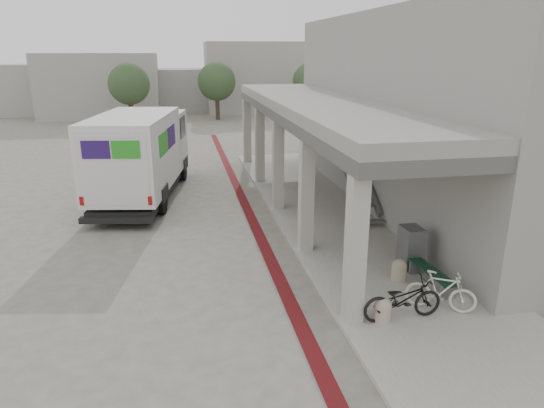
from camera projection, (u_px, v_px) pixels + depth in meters
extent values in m
plane|color=#645E56|center=(236.00, 265.00, 13.41)|extent=(120.00, 120.00, 0.00)
cube|color=#5B1215|center=(260.00, 236.00, 15.46)|extent=(0.35, 40.00, 0.01)
cube|color=gray|center=(372.00, 252.00, 14.11)|extent=(4.40, 28.00, 0.12)
cube|color=gray|center=(417.00, 112.00, 17.89)|extent=(4.30, 17.00, 7.00)
cube|color=#524F4D|center=(319.00, 114.00, 17.22)|extent=(3.40, 16.90, 0.35)
cube|color=gray|center=(320.00, 104.00, 17.11)|extent=(3.40, 16.90, 0.35)
cube|color=gray|center=(100.00, 85.00, 42.99)|extent=(10.00, 6.00, 5.50)
cube|color=gray|center=(180.00, 90.00, 48.21)|extent=(8.00, 6.00, 4.00)
cube|color=gray|center=(253.00, 77.00, 47.22)|extent=(9.00, 6.00, 6.50)
cube|color=gray|center=(38.00, 90.00, 44.87)|extent=(7.00, 5.00, 4.50)
cylinder|color=#38281C|center=(131.00, 110.00, 38.37)|extent=(0.36, 0.36, 2.40)
sphere|color=#294025|center=(129.00, 84.00, 37.77)|extent=(3.20, 3.20, 3.20)
cylinder|color=#38281C|center=(217.00, 106.00, 41.50)|extent=(0.36, 0.36, 2.40)
sphere|color=#294025|center=(217.00, 82.00, 40.90)|extent=(3.20, 3.20, 3.20)
cylinder|color=#38281C|center=(311.00, 105.00, 42.00)|extent=(0.36, 0.36, 2.40)
sphere|color=#294025|center=(311.00, 81.00, 41.40)|extent=(3.20, 3.20, 3.20)
cube|color=black|center=(144.00, 187.00, 19.45)|extent=(3.43, 7.64, 0.32)
cube|color=silver|center=(135.00, 152.00, 18.05)|extent=(3.42, 5.83, 2.74)
cube|color=silver|center=(155.00, 139.00, 21.57)|extent=(2.83, 2.40, 2.42)
cube|color=silver|center=(162.00, 154.00, 22.89)|extent=(2.39, 1.02, 0.84)
cube|color=black|center=(158.00, 124.00, 22.20)|extent=(2.37, 0.90, 1.11)
cube|color=black|center=(117.00, 220.00, 15.85)|extent=(2.43, 0.67, 0.19)
cube|color=#281256|center=(105.00, 136.00, 18.59)|extent=(0.27, 1.46, 0.79)
cube|color=#259420|center=(91.00, 144.00, 17.09)|extent=(0.27, 1.46, 0.79)
cube|color=#281256|center=(95.00, 150.00, 15.21)|extent=(0.89, 0.18, 0.58)
cube|color=#259420|center=(126.00, 150.00, 15.23)|extent=(0.89, 0.18, 0.58)
cylinder|color=black|center=(133.00, 170.00, 22.03)|extent=(0.45, 0.98, 0.95)
cylinder|color=black|center=(182.00, 170.00, 22.07)|extent=(0.45, 0.98, 0.95)
cylinder|color=black|center=(99.00, 202.00, 17.41)|extent=(0.45, 0.98, 0.95)
cylinder|color=black|center=(161.00, 202.00, 17.45)|extent=(0.45, 0.98, 0.95)
cube|color=slate|center=(448.00, 292.00, 11.27)|extent=(0.36, 0.10, 0.36)
cube|color=slate|center=(416.00, 267.00, 12.56)|extent=(0.36, 0.10, 0.36)
cube|color=#103020|center=(427.00, 272.00, 11.82)|extent=(0.23, 1.69, 0.04)
cube|color=#103020|center=(432.00, 272.00, 11.85)|extent=(0.23, 1.69, 0.04)
cube|color=#103020|center=(436.00, 271.00, 11.89)|extent=(0.23, 1.69, 0.04)
cylinder|color=tan|center=(382.00, 313.00, 10.34)|extent=(0.37, 0.37, 0.37)
sphere|color=tan|center=(383.00, 305.00, 10.28)|extent=(0.37, 0.37, 0.37)
cylinder|color=gray|center=(399.00, 273.00, 12.19)|extent=(0.38, 0.38, 0.38)
sphere|color=gray|center=(399.00, 266.00, 12.13)|extent=(0.38, 0.38, 0.38)
cube|color=slate|center=(411.00, 247.00, 12.86)|extent=(0.51, 0.67, 1.11)
imported|color=black|center=(403.00, 299.00, 10.34)|extent=(1.81, 0.71, 0.94)
imported|color=beige|center=(441.00, 291.00, 10.70)|extent=(1.54, 1.16, 0.92)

